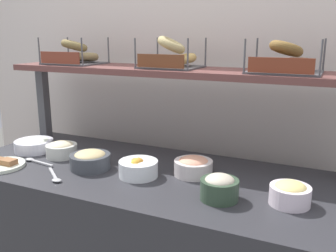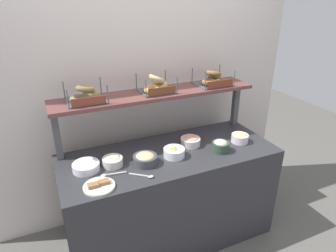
{
  "view_description": "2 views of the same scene",
  "coord_description": "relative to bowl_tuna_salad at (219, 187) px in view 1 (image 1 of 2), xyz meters",
  "views": [
    {
      "loc": [
        0.75,
        -1.35,
        1.44
      ],
      "look_at": [
        0.09,
        0.07,
        1.05
      ],
      "focal_mm": 39.64,
      "sensor_mm": 36.0,
      "label": 1
    },
    {
      "loc": [
        -0.86,
        -1.89,
        2.02
      ],
      "look_at": [
        0.02,
        0.08,
        1.05
      ],
      "focal_mm": 31.79,
      "sensor_mm": 36.0,
      "label": 2
    }
  ],
  "objects": [
    {
      "name": "back_wall",
      "position": [
        -0.39,
        0.68,
        0.3
      ],
      "size": [
        2.93,
        0.06,
        2.4
      ],
      "primitive_type": "cube",
      "color": "beige",
      "rests_on": "ground_plane"
    },
    {
      "name": "shelf_riser_left",
      "position": [
        -1.19,
        0.4,
        0.15
      ],
      "size": [
        0.05,
        0.05,
        0.4
      ],
      "primitive_type": "cube",
      "color": "#4C4C51",
      "rests_on": "deli_counter"
    },
    {
      "name": "upper_shelf",
      "position": [
        -0.39,
        0.4,
        0.37
      ],
      "size": [
        1.69,
        0.32,
        0.03
      ],
      "primitive_type": "cube",
      "color": "brown",
      "rests_on": "shelf_riser_left"
    },
    {
      "name": "bowl_tuna_salad",
      "position": [
        0.0,
        0.0,
        0.0
      ],
      "size": [
        0.14,
        0.14,
        0.1
      ],
      "color": "#334835",
      "rests_on": "deli_counter"
    },
    {
      "name": "bowl_hummus",
      "position": [
        -0.62,
        0.06,
        -0.01
      ],
      "size": [
        0.18,
        0.18,
        0.08
      ],
      "color": "#40444B",
      "rests_on": "deli_counter"
    },
    {
      "name": "bowl_egg_salad",
      "position": [
        0.24,
        0.07,
        -0.0
      ],
      "size": [
        0.14,
        0.14,
        0.09
      ],
      "color": "white",
      "rests_on": "deli_counter"
    },
    {
      "name": "bowl_fruit_salad",
      "position": [
        -0.38,
        0.07,
        -0.01
      ],
      "size": [
        0.17,
        0.17,
        0.08
      ],
      "color": "white",
      "rests_on": "deli_counter"
    },
    {
      "name": "bowl_potato_salad",
      "position": [
        -0.85,
        0.14,
        -0.01
      ],
      "size": [
        0.15,
        0.15,
        0.08
      ],
      "color": "silver",
      "rests_on": "deli_counter"
    },
    {
      "name": "bowl_cream_cheese",
      "position": [
        -1.04,
        0.15,
        -0.01
      ],
      "size": [
        0.19,
        0.19,
        0.07
      ],
      "color": "white",
      "rests_on": "deli_counter"
    },
    {
      "name": "bowl_lox_spread",
      "position": [
        -0.17,
        0.19,
        -0.01
      ],
      "size": [
        0.17,
        0.17,
        0.08
      ],
      "color": "silver",
      "rests_on": "deli_counter"
    },
    {
      "name": "serving_plate_white",
      "position": [
        -1.0,
        -0.09,
        -0.04
      ],
      "size": [
        0.21,
        0.21,
        0.04
      ],
      "color": "white",
      "rests_on": "deli_counter"
    },
    {
      "name": "serving_spoon_near_plate",
      "position": [
        -0.68,
        -0.1,
        -0.04
      ],
      "size": [
        0.15,
        0.12,
        0.01
      ],
      "color": "#B7B7BC",
      "rests_on": "deli_counter"
    },
    {
      "name": "serving_spoon_by_edge",
      "position": [
        -0.91,
        0.02,
        -0.04
      ],
      "size": [
        0.18,
        0.04,
        0.01
      ],
      "color": "#B7B7BC",
      "rests_on": "deli_counter"
    },
    {
      "name": "bagel_basket_poppy",
      "position": [
        -0.95,
        0.4,
        0.43
      ],
      "size": [
        0.29,
        0.26,
        0.14
      ],
      "color": "#4C4C51",
      "rests_on": "upper_shelf"
    },
    {
      "name": "bagel_basket_sesame",
      "position": [
        -0.38,
        0.41,
        0.43
      ],
      "size": [
        0.27,
        0.26,
        0.16
      ],
      "color": "#4C4C51",
      "rests_on": "upper_shelf"
    },
    {
      "name": "bagel_basket_cinnamon_raisin",
      "position": [
        0.14,
        0.39,
        0.43
      ],
      "size": [
        0.3,
        0.25,
        0.14
      ],
      "color": "#4C4C51",
      "rests_on": "upper_shelf"
    }
  ]
}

